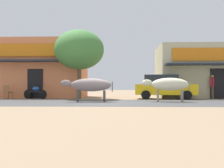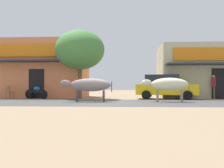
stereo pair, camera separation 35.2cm
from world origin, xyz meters
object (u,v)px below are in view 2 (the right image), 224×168
(cow_far_dark, at_px, (168,84))
(cafe_chair_near_tree, at_px, (9,91))
(parked_motorcycle, at_px, (36,92))
(pedestrian_by_shop, at_px, (214,85))
(roadside_tree, at_px, (80,50))
(parked_hatchback_car, at_px, (165,87))
(cow_near_brown, at_px, (89,85))

(cow_far_dark, distance_m, cafe_chair_near_tree, 10.93)
(parked_motorcycle, distance_m, pedestrian_by_shop, 12.20)
(roadside_tree, relative_size, parked_hatchback_car, 1.12)
(parked_motorcycle, height_order, pedestrian_by_shop, pedestrian_by_shop)
(parked_hatchback_car, relative_size, cow_far_dark, 1.61)
(roadside_tree, bearing_deg, parked_hatchback_car, 1.19)
(cow_far_dark, relative_size, cafe_chair_near_tree, 2.86)
(parked_hatchback_car, bearing_deg, cow_far_dark, -95.42)
(cow_near_brown, relative_size, cafe_chair_near_tree, 3.12)
(cow_far_dark, xyz_separation_m, pedestrian_by_shop, (3.65, 3.48, -0.00))
(parked_motorcycle, relative_size, cafe_chair_near_tree, 1.99)
(parked_motorcycle, xyz_separation_m, cafe_chair_near_tree, (-1.98, 0.09, 0.04))
(roadside_tree, height_order, pedestrian_by_shop, roadside_tree)
(parked_hatchback_car, relative_size, pedestrian_by_shop, 2.56)
(cafe_chair_near_tree, bearing_deg, cow_near_brown, -27.93)
(cow_near_brown, relative_size, pedestrian_by_shop, 1.73)
(parked_hatchback_car, bearing_deg, cafe_chair_near_tree, -179.06)
(parked_motorcycle, bearing_deg, cow_far_dark, -18.61)
(cow_near_brown, bearing_deg, cow_far_dark, 3.59)
(cow_near_brown, height_order, cafe_chair_near_tree, cow_near_brown)
(cow_far_dark, height_order, pedestrian_by_shop, pedestrian_by_shop)
(cow_near_brown, distance_m, pedestrian_by_shop, 8.88)
(pedestrian_by_shop, bearing_deg, cafe_chair_near_tree, -177.91)
(roadside_tree, height_order, cafe_chair_near_tree, roadside_tree)
(cow_near_brown, bearing_deg, pedestrian_by_shop, 25.01)
(roadside_tree, xyz_separation_m, cow_far_dark, (5.53, -3.02, -2.39))
(cow_far_dark, bearing_deg, roadside_tree, 151.37)
(cow_near_brown, bearing_deg, cafe_chair_near_tree, 152.07)
(roadside_tree, distance_m, cafe_chair_near_tree, 5.74)
(parked_motorcycle, xyz_separation_m, pedestrian_by_shop, (12.17, 0.61, 0.50))
(pedestrian_by_shop, bearing_deg, cow_near_brown, -154.99)
(parked_hatchback_car, xyz_separation_m, cafe_chair_near_tree, (-10.81, -0.18, -0.33))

